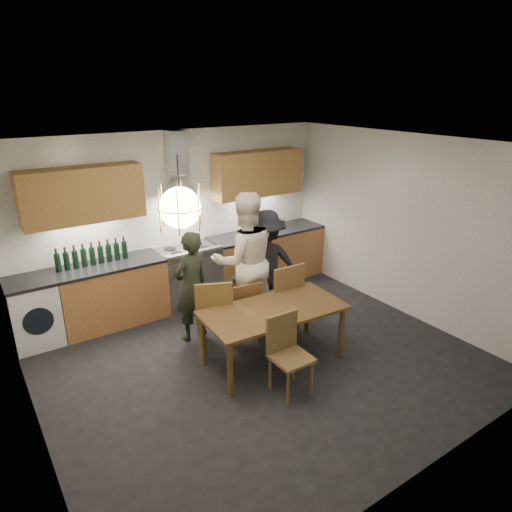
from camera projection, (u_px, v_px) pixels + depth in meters
ground at (260, 359)px, 5.67m from camera, size 5.00×5.00×0.00m
room_shell at (260, 228)px, 5.08m from camera, size 5.02×4.52×2.61m
counter_run at (190, 275)px, 7.04m from camera, size 5.00×0.62×0.90m
range_stove at (189, 276)px, 7.03m from camera, size 0.90×0.60×0.92m
wall_fixtures at (180, 182)px, 6.62m from camera, size 4.30×0.54×1.10m
pendant_lamp at (180, 208)px, 4.34m from camera, size 0.43×0.43×0.70m
dining_table at (274, 315)px, 5.42m from camera, size 1.74×0.95×0.72m
chair_back_left at (214, 312)px, 5.63m from camera, size 0.60×0.60×1.00m
chair_back_mid at (245, 308)px, 5.89m from camera, size 0.44×0.44×0.86m
chair_back_right at (284, 294)px, 6.06m from camera, size 0.48×0.48×1.02m
chair_front at (287, 348)px, 4.95m from camera, size 0.41×0.41×0.89m
person_left at (191, 286)px, 5.93m from camera, size 0.61×0.48×1.49m
person_mid at (245, 261)px, 6.21m from camera, size 1.08×0.94×1.90m
person_right at (265, 264)px, 6.50m from camera, size 1.13×0.79×1.59m
mixing_bowl at (255, 233)px, 7.45m from camera, size 0.29×0.29×0.07m
stock_pot at (278, 224)px, 7.75m from camera, size 0.23×0.23×0.15m
wine_bottles at (92, 254)px, 6.16m from camera, size 0.97×0.08×0.31m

